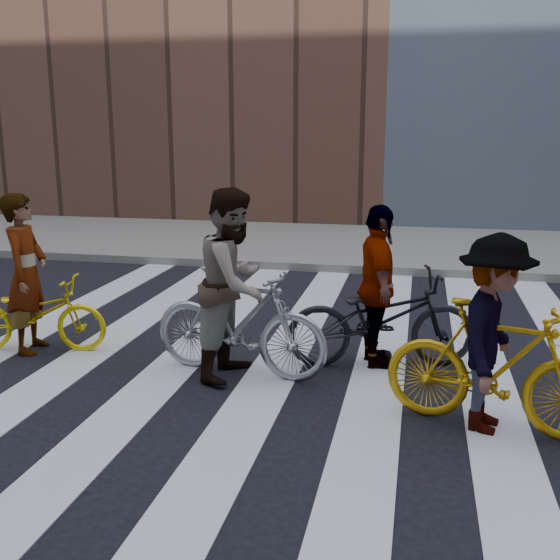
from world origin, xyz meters
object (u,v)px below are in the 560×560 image
(rider_right, at_px, (493,334))
(rider_rear, at_px, (378,287))
(rider_left, at_px, (26,274))
(bike_dark_rear, at_px, (381,319))
(bike_silver_mid, at_px, (239,322))
(bike_yellow_left, at_px, (34,314))
(rider_mid, at_px, (234,284))
(bike_yellow_right, at_px, (496,367))

(rider_right, height_order, rider_rear, rider_rear)
(rider_left, relative_size, rider_right, 1.08)
(bike_dark_rear, bearing_deg, rider_right, -157.08)
(bike_silver_mid, distance_m, rider_rear, 1.53)
(bike_dark_rear, distance_m, rider_rear, 0.35)
(bike_silver_mid, xyz_separation_m, rider_right, (2.43, -0.79, 0.28))
(bike_yellow_left, relative_size, rider_mid, 0.85)
(bike_dark_rear, height_order, rider_left, rider_left)
(bike_silver_mid, height_order, rider_left, rider_left)
(bike_dark_rear, relative_size, rider_left, 1.11)
(rider_left, xyz_separation_m, rider_mid, (2.54, -0.24, 0.06))
(bike_dark_rear, distance_m, rider_right, 1.72)
(bike_yellow_left, distance_m, bike_silver_mid, 2.55)
(bike_silver_mid, xyz_separation_m, bike_dark_rear, (1.43, 0.58, -0.04))
(bike_yellow_right, relative_size, rider_mid, 0.96)
(bike_yellow_left, bearing_deg, rider_rear, -95.39)
(bike_yellow_right, distance_m, rider_rear, 1.78)
(rider_mid, bearing_deg, bike_yellow_left, 93.34)
(bike_yellow_right, bearing_deg, rider_right, 103.83)
(rider_left, bearing_deg, bike_yellow_right, -111.77)
(bike_silver_mid, relative_size, bike_yellow_right, 1.02)
(rider_rear, bearing_deg, rider_right, -155.74)
(rider_left, height_order, rider_rear, rider_left)
(bike_dark_rear, bearing_deg, rider_rear, 76.60)
(bike_dark_rear, xyz_separation_m, rider_left, (-4.02, -0.34, 0.39))
(bike_yellow_left, xyz_separation_m, bike_dark_rear, (3.97, 0.34, 0.09))
(rider_rear, bearing_deg, bike_silver_mid, 99.36)
(bike_silver_mid, distance_m, rider_mid, 0.41)
(bike_dark_rear, relative_size, rider_mid, 1.03)
(bike_yellow_right, xyz_separation_m, rider_rear, (-1.10, 1.36, 0.32))
(rider_right, distance_m, rider_rear, 1.72)
(bike_yellow_left, xyz_separation_m, rider_right, (4.97, -1.03, 0.42))
(rider_left, xyz_separation_m, rider_right, (5.02, -1.03, -0.06))
(bike_yellow_right, bearing_deg, rider_mid, 86.57)
(bike_yellow_left, bearing_deg, bike_yellow_right, -111.88)
(bike_yellow_right, distance_m, bike_dark_rear, 1.72)
(bike_yellow_left, xyz_separation_m, bike_yellow_right, (5.02, -1.03, 0.13))
(bike_silver_mid, bearing_deg, rider_right, -99.07)
(rider_left, height_order, rider_right, rider_left)
(rider_mid, bearing_deg, rider_rear, -59.10)
(rider_mid, bearing_deg, rider_left, 93.45)
(bike_silver_mid, height_order, rider_mid, rider_mid)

